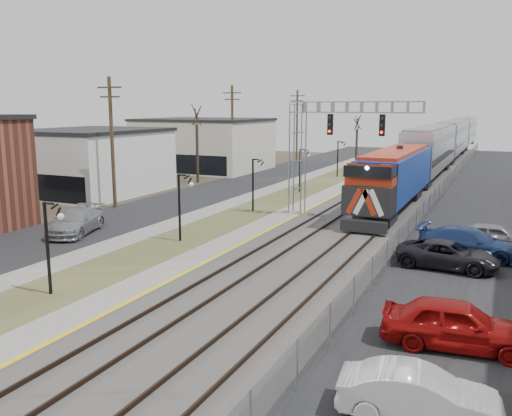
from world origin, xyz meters
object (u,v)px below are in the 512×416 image
Objects in this scene: train at (446,143)px; car_lot_b at (419,396)px; car_lot_a at (456,325)px; signal_gantry at (321,139)px.

car_lot_b is at bearing -84.58° from train.
car_lot_a is 4.80m from car_lot_b.
signal_gantry is 21.69m from car_lot_a.
car_lot_b is (-0.47, -4.77, -0.15)m from car_lot_a.
train is 17.92× the size of car_lot_a.
train is at bearing -1.44° from car_lot_b.
train is 9.54× the size of signal_gantry.
car_lot_a is (10.73, -18.24, -4.77)m from signal_gantry.
signal_gantry reaches higher than car_lot_b.
signal_gantry reaches higher than car_lot_a.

